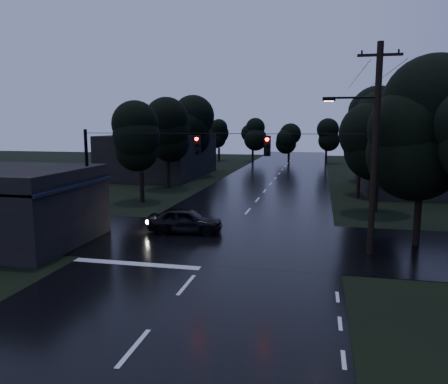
% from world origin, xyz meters
% --- Properties ---
extents(ground, '(160.00, 160.00, 0.00)m').
position_xyz_m(ground, '(0.00, 0.00, 0.00)').
color(ground, black).
rests_on(ground, ground).
extents(main_road, '(12.00, 120.00, 0.02)m').
position_xyz_m(main_road, '(0.00, 30.00, 0.00)').
color(main_road, black).
rests_on(main_road, ground).
extents(cross_street, '(60.00, 9.00, 0.02)m').
position_xyz_m(cross_street, '(0.00, 12.00, 0.00)').
color(cross_street, black).
rests_on(cross_street, ground).
extents(building_far_right, '(10.00, 14.00, 4.40)m').
position_xyz_m(building_far_right, '(14.00, 34.00, 2.20)').
color(building_far_right, black).
rests_on(building_far_right, ground).
extents(building_far_left, '(10.00, 16.00, 5.00)m').
position_xyz_m(building_far_left, '(-14.00, 40.00, 2.50)').
color(building_far_left, black).
rests_on(building_far_left, ground).
extents(utility_pole_main, '(3.50, 0.30, 10.00)m').
position_xyz_m(utility_pole_main, '(7.41, 11.00, 5.26)').
color(utility_pole_main, black).
rests_on(utility_pole_main, ground).
extents(utility_pole_far, '(2.00, 0.30, 7.50)m').
position_xyz_m(utility_pole_far, '(8.30, 28.00, 3.88)').
color(utility_pole_far, black).
rests_on(utility_pole_far, ground).
extents(anchor_pole_left, '(0.18, 0.18, 6.00)m').
position_xyz_m(anchor_pole_left, '(-7.50, 11.00, 3.00)').
color(anchor_pole_left, black).
rests_on(anchor_pole_left, ground).
extents(span_signals, '(15.00, 0.37, 1.12)m').
position_xyz_m(span_signals, '(0.56, 10.99, 5.24)').
color(span_signals, black).
rests_on(span_signals, ground).
extents(tree_corner_near, '(4.48, 4.48, 9.44)m').
position_xyz_m(tree_corner_near, '(10.00, 13.00, 5.99)').
color(tree_corner_near, black).
rests_on(tree_corner_near, ground).
extents(tree_left_a, '(3.92, 3.92, 8.26)m').
position_xyz_m(tree_left_a, '(-9.00, 22.00, 5.24)').
color(tree_left_a, black).
rests_on(tree_left_a, ground).
extents(tree_left_b, '(4.20, 4.20, 8.85)m').
position_xyz_m(tree_left_b, '(-9.60, 30.00, 5.62)').
color(tree_left_b, black).
rests_on(tree_left_b, ground).
extents(tree_left_c, '(4.48, 4.48, 9.44)m').
position_xyz_m(tree_left_c, '(-10.20, 40.00, 5.99)').
color(tree_left_c, black).
rests_on(tree_left_c, ground).
extents(tree_right_a, '(4.20, 4.20, 8.85)m').
position_xyz_m(tree_right_a, '(9.00, 22.00, 5.62)').
color(tree_right_a, black).
rests_on(tree_right_a, ground).
extents(tree_right_b, '(4.48, 4.48, 9.44)m').
position_xyz_m(tree_right_b, '(9.60, 30.00, 5.99)').
color(tree_right_b, black).
rests_on(tree_right_b, ground).
extents(tree_right_c, '(4.76, 4.76, 10.03)m').
position_xyz_m(tree_right_c, '(10.20, 40.00, 6.37)').
color(tree_right_c, black).
rests_on(tree_right_c, ground).
extents(car, '(4.47, 2.20, 1.47)m').
position_xyz_m(car, '(-2.55, 13.09, 0.73)').
color(car, black).
rests_on(car, ground).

